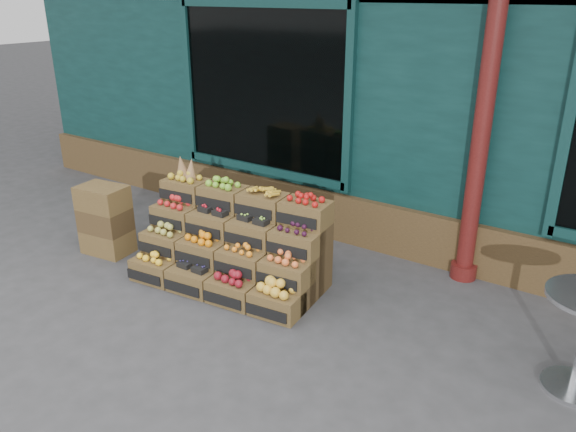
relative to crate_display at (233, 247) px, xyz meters
The scene contains 5 objects.
ground 1.09m from the crate_display, 35.31° to the right, with size 60.00×60.00×0.00m, color #363638.
shop_facade 5.02m from the crate_display, 79.48° to the left, with size 12.00×6.24×4.80m.
crate_display is the anchor object (origin of this frame).
spare_crates 1.71m from the crate_display, 169.16° to the right, with size 0.60×0.45×0.83m.
shopkeeper 2.28m from the crate_display, 100.66° to the left, with size 0.64×0.42×1.76m, color #1A5B21.
Camera 1 is at (2.71, -3.53, 2.93)m, focal length 35.00 mm.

